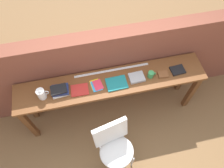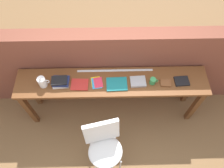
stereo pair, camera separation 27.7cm
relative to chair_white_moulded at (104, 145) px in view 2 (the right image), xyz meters
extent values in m
plane|color=brown|center=(0.11, 0.42, -0.53)|extent=(40.00, 40.00, 0.00)
cube|color=brown|center=(0.11, 1.06, 0.17)|extent=(6.00, 0.20, 1.40)
cube|color=brown|center=(0.11, 0.72, 0.33)|extent=(2.50, 0.44, 0.04)
cube|color=#5B341A|center=(-1.08, 0.56, -0.11)|extent=(0.07, 0.07, 0.84)
cube|color=#5B341A|center=(1.30, 0.56, -0.11)|extent=(0.07, 0.07, 0.84)
cube|color=#5B341A|center=(-1.08, 0.88, -0.11)|extent=(0.07, 0.07, 0.84)
cube|color=#5B341A|center=(1.30, 0.88, -0.11)|extent=(0.07, 0.07, 0.84)
ellipsoid|color=white|center=(0.01, -0.07, -0.08)|extent=(0.52, 0.50, 0.08)
cube|color=white|center=(-0.03, 0.12, 0.16)|extent=(0.45, 0.20, 0.40)
cylinder|color=#B2B2B7|center=(0.21, -0.19, -0.32)|extent=(0.02, 0.02, 0.41)
cylinder|color=#B2B2B7|center=(-0.18, 0.05, -0.32)|extent=(0.02, 0.02, 0.41)
cylinder|color=#B2B2B7|center=(0.14, 0.12, -0.32)|extent=(0.02, 0.02, 0.41)
cylinder|color=white|center=(-0.76, 0.68, 0.43)|extent=(0.10, 0.10, 0.15)
cone|color=white|center=(-0.76, 0.65, 0.52)|extent=(0.04, 0.03, 0.04)
torus|color=white|center=(-0.70, 0.68, 0.44)|extent=(0.07, 0.01, 0.07)
cube|color=white|center=(-0.54, 0.70, 0.37)|extent=(0.21, 0.17, 0.03)
cube|color=navy|center=(-0.53, 0.71, 0.40)|extent=(0.21, 0.17, 0.03)
cube|color=black|center=(-0.55, 0.70, 0.43)|extent=(0.20, 0.15, 0.03)
cube|color=red|center=(-0.30, 0.68, 0.36)|extent=(0.23, 0.18, 0.01)
cube|color=yellow|center=(-0.09, 0.72, 0.35)|extent=(0.14, 0.16, 0.00)
cube|color=#3399D8|center=(-0.08, 0.69, 0.36)|extent=(0.14, 0.18, 0.00)
cube|color=#E5334C|center=(-0.06, 0.70, 0.36)|extent=(0.13, 0.17, 0.00)
cube|color=#19757A|center=(0.18, 0.67, 0.36)|extent=(0.27, 0.21, 0.02)
cube|color=#9E9EA3|center=(0.45, 0.70, 0.37)|extent=(0.20, 0.16, 0.04)
cylinder|color=#338C4C|center=(0.63, 0.69, 0.40)|extent=(0.08, 0.08, 0.09)
torus|color=#338C4C|center=(0.67, 0.69, 0.40)|extent=(0.06, 0.01, 0.06)
cube|color=brown|center=(0.80, 0.67, 0.37)|extent=(0.14, 0.11, 0.02)
cube|color=black|center=(1.01, 0.70, 0.37)|extent=(0.19, 0.15, 0.02)
cube|color=silver|center=(0.16, 0.89, 0.35)|extent=(1.01, 0.03, 0.00)
camera|label=1|loc=(-0.19, -0.72, 2.75)|focal=35.00mm
camera|label=2|loc=(0.08, -0.76, 2.75)|focal=35.00mm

